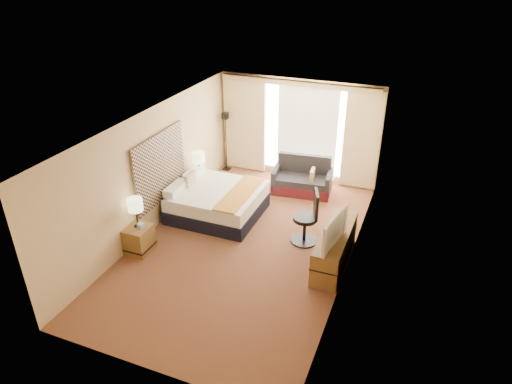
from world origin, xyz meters
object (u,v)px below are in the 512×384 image
at_px(bed, 217,201).
at_px(lamp_right, 198,158).
at_px(nightstand_left, 139,239).
at_px(floor_lamp, 226,130).
at_px(nightstand_right, 199,186).
at_px(loveseat, 302,181).
at_px(desk_chair, 308,220).
at_px(television, 330,228).
at_px(media_dresser, 335,247).
at_px(lamp_left, 135,205).

bearing_deg(bed, lamp_right, 139.96).
bearing_deg(nightstand_left, floor_lamp, 90.41).
bearing_deg(nightstand_right, loveseat, 27.45).
bearing_deg(desk_chair, television, -75.59).
xyz_separation_m(nightstand_left, media_dresser, (3.70, 1.05, 0.07)).
relative_size(bed, loveseat, 1.27).
distance_m(bed, lamp_right, 1.22).
bearing_deg(television, desk_chair, 44.13).
relative_size(loveseat, floor_lamp, 0.93).
distance_m(bed, television, 3.16).
relative_size(media_dresser, floor_lamp, 1.11).
relative_size(nightstand_right, loveseat, 0.37).
bearing_deg(bed, lamp_left, -114.15).
distance_m(nightstand_right, floor_lamp, 1.90).
distance_m(nightstand_left, television, 3.78).
height_order(nightstand_right, desk_chair, desk_chair).
bearing_deg(nightstand_left, desk_chair, 27.58).
distance_m(lamp_left, television, 3.71).
bearing_deg(nightstand_right, floor_lamp, 91.02).
relative_size(floor_lamp, lamp_left, 2.61).
xyz_separation_m(floor_lamp, television, (3.68, -3.53, -0.15)).
relative_size(bed, floor_lamp, 1.18).
height_order(nightstand_right, floor_lamp, floor_lamp).
xyz_separation_m(bed, desk_chair, (2.21, -0.29, 0.17)).
bearing_deg(floor_lamp, lamp_right, -87.67).
distance_m(nightstand_right, loveseat, 2.57).
bearing_deg(lamp_right, desk_chair, -17.54).
bearing_deg(nightstand_right, bed, -37.92).
bearing_deg(nightstand_left, nightstand_right, 90.00).
xyz_separation_m(nightstand_left, lamp_right, (0.04, 2.52, 0.75)).
bearing_deg(loveseat, lamp_right, -158.99).
height_order(loveseat, television, television).
xyz_separation_m(nightstand_right, media_dresser, (3.70, -1.45, 0.07)).
bearing_deg(desk_chair, loveseat, 89.00).
relative_size(loveseat, desk_chair, 1.30).
xyz_separation_m(nightstand_left, nightstand_right, (0.00, 2.50, 0.00)).
relative_size(nightstand_right, lamp_left, 0.89).
relative_size(desk_chair, lamp_right, 1.86).
bearing_deg(television, nightstand_left, 109.76).
xyz_separation_m(loveseat, floor_lamp, (-2.31, 0.50, 0.85)).
xyz_separation_m(media_dresser, lamp_right, (-3.66, 1.47, 0.68)).
xyz_separation_m(nightstand_left, television, (3.65, 0.66, 0.72)).
height_order(nightstand_right, loveseat, loveseat).
height_order(media_dresser, bed, bed).
bearing_deg(lamp_right, nightstand_right, -154.86).
relative_size(media_dresser, lamp_left, 2.90).
bearing_deg(bed, nightstand_right, 142.08).
height_order(nightstand_right, lamp_left, lamp_left).
distance_m(nightstand_right, media_dresser, 3.97).
height_order(loveseat, desk_chair, desk_chair).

